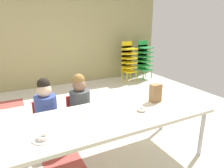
# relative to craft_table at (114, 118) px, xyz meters

# --- Properties ---
(ground_plane) EXTENTS (6.15, 5.35, 0.02)m
(ground_plane) POSITION_rel_craft_table_xyz_m (-0.07, 0.65, -0.58)
(ground_plane) COLOR silver
(back_wall) EXTENTS (6.15, 0.10, 2.51)m
(back_wall) POSITION_rel_craft_table_xyz_m (-0.07, 3.33, 0.69)
(back_wall) COLOR tan
(back_wall) RESTS_ON ground_plane
(craft_table) EXTENTS (2.14, 0.81, 0.61)m
(craft_table) POSITION_rel_craft_table_xyz_m (0.00, 0.00, 0.00)
(craft_table) COLOR beige
(craft_table) RESTS_ON ground_plane
(seated_child_near_camera) EXTENTS (0.34, 0.34, 0.92)m
(seated_child_near_camera) POSITION_rel_craft_table_xyz_m (-0.59, 0.63, -0.01)
(seated_child_near_camera) COLOR red
(seated_child_near_camera) RESTS_ON ground_plane
(seated_child_middle_seat) EXTENTS (0.35, 0.35, 0.92)m
(seated_child_middle_seat) POSITION_rel_craft_table_xyz_m (-0.16, 0.63, -0.01)
(seated_child_middle_seat) COLOR red
(seated_child_middle_seat) RESTS_ON ground_plane
(kid_chair_yellow_stack) EXTENTS (0.32, 0.30, 1.04)m
(kid_chair_yellow_stack) POSITION_rel_craft_table_xyz_m (1.93, 2.82, 0.01)
(kid_chair_yellow_stack) COLOR yellow
(kid_chair_yellow_stack) RESTS_ON ground_plane
(kid_chair_green_stack) EXTENTS (0.32, 0.30, 1.04)m
(kid_chair_green_stack) POSITION_rel_craft_table_xyz_m (2.45, 2.82, 0.01)
(kid_chair_green_stack) COLOR green
(kid_chair_green_stack) RESTS_ON ground_plane
(paper_bag_brown) EXTENTS (0.13, 0.09, 0.22)m
(paper_bag_brown) POSITION_rel_craft_table_xyz_m (0.62, 0.08, 0.15)
(paper_bag_brown) COLOR #9E754C
(paper_bag_brown) RESTS_ON craft_table
(paper_plate_near_edge) EXTENTS (0.18, 0.18, 0.01)m
(paper_plate_near_edge) POSITION_rel_craft_table_xyz_m (-0.75, -0.16, 0.05)
(paper_plate_near_edge) COLOR white
(paper_plate_near_edge) RESTS_ON craft_table
(paper_plate_center_table) EXTENTS (0.18, 0.18, 0.01)m
(paper_plate_center_table) POSITION_rel_craft_table_xyz_m (-0.23, 0.19, 0.05)
(paper_plate_center_table) COLOR white
(paper_plate_center_table) RESTS_ON craft_table
(donut_powdered_on_plate) EXTENTS (0.11, 0.11, 0.03)m
(donut_powdered_on_plate) POSITION_rel_craft_table_xyz_m (-0.75, -0.16, 0.07)
(donut_powdered_on_plate) COLOR white
(donut_powdered_on_plate) RESTS_ON craft_table
(donut_powdered_loose) EXTENTS (0.11, 0.11, 0.03)m
(donut_powdered_loose) POSITION_rel_craft_table_xyz_m (0.31, -0.07, 0.06)
(donut_powdered_loose) COLOR white
(donut_powdered_loose) RESTS_ON craft_table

